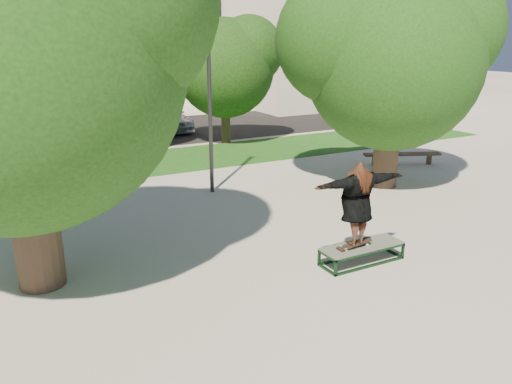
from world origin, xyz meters
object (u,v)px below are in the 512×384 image
tree_right (390,51)px  car_grey (74,120)px  lamppost (209,86)px  car_silver_b (165,117)px  bench (402,155)px  grind_box (362,254)px  tree_left (3,40)px

tree_right → car_grey: tree_right is taller
tree_right → lamppost: (-4.92, 1.92, -0.94)m
car_silver_b → bench: bearing=-66.1°
lamppost → car_silver_b: (2.21, 11.10, -2.50)m
grind_box → car_silver_b: car_silver_b is taller
bench → car_silver_b: 12.47m
lamppost → car_silver_b: size_ratio=1.37×
grind_box → car_silver_b: 17.24m
tree_right → car_silver_b: tree_right is taller
tree_right → grind_box: 7.08m
bench → car_grey: size_ratio=0.51×
tree_left → bench: (12.79, 3.71, -4.06)m
tree_left → bench: bearing=16.2°
tree_left → car_grey: size_ratio=1.33×
tree_right → car_grey: size_ratio=1.22×
tree_right → lamppost: bearing=158.7°
car_grey → car_silver_b: size_ratio=1.20×
car_grey → lamppost: bearing=-84.5°
tree_right → car_silver_b: 13.73m
tree_right → lamppost: size_ratio=1.07×
tree_right → bench: size_ratio=2.38×
lamppost → tree_left: bearing=-143.6°
tree_left → lamppost: 6.70m
tree_left → lamppost: size_ratio=1.16×
tree_right → tree_left: bearing=-169.0°
lamppost → car_grey: 11.94m
bench → lamppost: bearing=-157.8°
lamppost → bench: bearing=-1.5°
car_grey → grind_box: bearing=-85.7°
lamppost → car_silver_b: 11.59m
lamppost → car_silver_b: lamppost is taller
tree_right → car_grey: 15.51m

